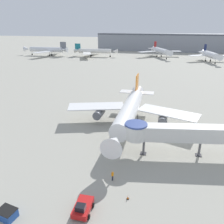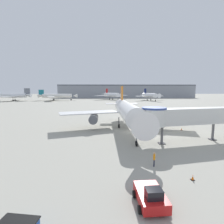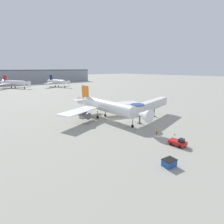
{
  "view_description": "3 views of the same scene",
  "coord_description": "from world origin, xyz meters",
  "px_view_note": "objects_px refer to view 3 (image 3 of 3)",
  "views": [
    {
      "loc": [
        7.52,
        -44.72,
        23.08
      ],
      "look_at": [
        -4.56,
        0.31,
        4.41
      ],
      "focal_mm": 35.0,
      "sensor_mm": 36.0,
      "label": 1
    },
    {
      "loc": [
        -5.32,
        -37.47,
        9.21
      ],
      "look_at": [
        -4.44,
        -1.65,
        4.71
      ],
      "focal_mm": 28.0,
      "sensor_mm": 36.0,
      "label": 2
    },
    {
      "loc": [
        -36.21,
        -42.26,
        16.58
      ],
      "look_at": [
        -4.58,
        -5.2,
        4.45
      ],
      "focal_mm": 28.0,
      "sensor_mm": 36.0,
      "label": 3
    }
  ],
  "objects_px": {
    "service_container_blue": "(169,163)",
    "traffic_cone_apron_front": "(175,134)",
    "jet_bridge": "(149,106)",
    "traffic_cone_starboard_wing": "(133,113)",
    "ground_crew_marshaller": "(157,131)",
    "background_jet_red_tail": "(14,83)",
    "background_jet_navy_tail": "(58,82)",
    "pushback_tug_red": "(178,142)",
    "main_airplane": "(105,106)"
  },
  "relations": [
    {
      "from": "traffic_cone_starboard_wing",
      "to": "pushback_tug_red",
      "type": "bearing_deg",
      "value": -117.54
    },
    {
      "from": "traffic_cone_apron_front",
      "to": "ground_crew_marshaller",
      "type": "relative_size",
      "value": 0.34
    },
    {
      "from": "traffic_cone_starboard_wing",
      "to": "background_jet_navy_tail",
      "type": "height_order",
      "value": "background_jet_navy_tail"
    },
    {
      "from": "traffic_cone_apron_front",
      "to": "background_jet_navy_tail",
      "type": "bearing_deg",
      "value": 78.19
    },
    {
      "from": "traffic_cone_starboard_wing",
      "to": "background_jet_navy_tail",
      "type": "bearing_deg",
      "value": 79.98
    },
    {
      "from": "service_container_blue",
      "to": "background_jet_red_tail",
      "type": "relative_size",
      "value": 0.08
    },
    {
      "from": "jet_bridge",
      "to": "ground_crew_marshaller",
      "type": "bearing_deg",
      "value": -144.72
    },
    {
      "from": "pushback_tug_red",
      "to": "background_jet_red_tail",
      "type": "distance_m",
      "value": 154.79
    },
    {
      "from": "main_airplane",
      "to": "ground_crew_marshaller",
      "type": "distance_m",
      "value": 20.27
    },
    {
      "from": "main_airplane",
      "to": "traffic_cone_apron_front",
      "type": "distance_m",
      "value": 24.01
    },
    {
      "from": "service_container_blue",
      "to": "traffic_cone_starboard_wing",
      "type": "height_order",
      "value": "service_container_blue"
    },
    {
      "from": "jet_bridge",
      "to": "traffic_cone_apron_front",
      "type": "relative_size",
      "value": 35.95
    },
    {
      "from": "traffic_cone_apron_front",
      "to": "traffic_cone_starboard_wing",
      "type": "bearing_deg",
      "value": 69.52
    },
    {
      "from": "main_airplane",
      "to": "background_jet_navy_tail",
      "type": "height_order",
      "value": "background_jet_navy_tail"
    },
    {
      "from": "jet_bridge",
      "to": "background_jet_navy_tail",
      "type": "relative_size",
      "value": 0.8
    },
    {
      "from": "main_airplane",
      "to": "traffic_cone_apron_front",
      "type": "bearing_deg",
      "value": -80.81
    },
    {
      "from": "service_container_blue",
      "to": "background_jet_red_tail",
      "type": "xyz_separation_m",
      "value": [
        9.69,
        158.13,
        4.06
      ]
    },
    {
      "from": "main_airplane",
      "to": "pushback_tug_red",
      "type": "xyz_separation_m",
      "value": [
        -1.03,
        -27.09,
        -3.6
      ]
    },
    {
      "from": "pushback_tug_red",
      "to": "traffic_cone_apron_front",
      "type": "relative_size",
      "value": 6.1
    },
    {
      "from": "main_airplane",
      "to": "background_jet_navy_tail",
      "type": "bearing_deg",
      "value": 72.61
    },
    {
      "from": "jet_bridge",
      "to": "traffic_cone_starboard_wing",
      "type": "xyz_separation_m",
      "value": [
        1.94,
        8.84,
        -4.37
      ]
    },
    {
      "from": "jet_bridge",
      "to": "traffic_cone_apron_front",
      "type": "height_order",
      "value": "jet_bridge"
    },
    {
      "from": "pushback_tug_red",
      "to": "traffic_cone_starboard_wing",
      "type": "distance_m",
      "value": 29.58
    },
    {
      "from": "pushback_tug_red",
      "to": "service_container_blue",
      "type": "relative_size",
      "value": 1.46
    },
    {
      "from": "traffic_cone_starboard_wing",
      "to": "ground_crew_marshaller",
      "type": "height_order",
      "value": "ground_crew_marshaller"
    },
    {
      "from": "ground_crew_marshaller",
      "to": "background_jet_red_tail",
      "type": "height_order",
      "value": "background_jet_red_tail"
    },
    {
      "from": "service_container_blue",
      "to": "traffic_cone_apron_front",
      "type": "bearing_deg",
      "value": 26.81
    },
    {
      "from": "traffic_cone_starboard_wing",
      "to": "traffic_cone_apron_front",
      "type": "distance_m",
      "value": 23.91
    },
    {
      "from": "jet_bridge",
      "to": "service_container_blue",
      "type": "bearing_deg",
      "value": -146.61
    },
    {
      "from": "service_container_blue",
      "to": "ground_crew_marshaller",
      "type": "bearing_deg",
      "value": 43.38
    },
    {
      "from": "background_jet_red_tail",
      "to": "background_jet_navy_tail",
      "type": "relative_size",
      "value": 1.17
    },
    {
      "from": "ground_crew_marshaller",
      "to": "traffic_cone_starboard_wing",
      "type": "bearing_deg",
      "value": 174.47
    },
    {
      "from": "traffic_cone_starboard_wing",
      "to": "background_jet_red_tail",
      "type": "height_order",
      "value": "background_jet_red_tail"
    },
    {
      "from": "main_airplane",
      "to": "traffic_cone_starboard_wing",
      "type": "relative_size",
      "value": 53.69
    },
    {
      "from": "traffic_cone_apron_front",
      "to": "background_jet_red_tail",
      "type": "distance_m",
      "value": 151.05
    },
    {
      "from": "pushback_tug_red",
      "to": "ground_crew_marshaller",
      "type": "xyz_separation_m",
      "value": [
        2.17,
        7.13,
        0.26
      ]
    },
    {
      "from": "service_container_blue",
      "to": "traffic_cone_apron_front",
      "type": "height_order",
      "value": "service_container_blue"
    },
    {
      "from": "main_airplane",
      "to": "background_jet_red_tail",
      "type": "distance_m",
      "value": 127.65
    },
    {
      "from": "service_container_blue",
      "to": "jet_bridge",
      "type": "bearing_deg",
      "value": 45.12
    },
    {
      "from": "main_airplane",
      "to": "background_jet_navy_tail",
      "type": "relative_size",
      "value": 1.21
    },
    {
      "from": "pushback_tug_red",
      "to": "main_airplane",
      "type": "bearing_deg",
      "value": 84.55
    },
    {
      "from": "pushback_tug_red",
      "to": "background_jet_red_tail",
      "type": "height_order",
      "value": "background_jet_red_tail"
    },
    {
      "from": "background_jet_navy_tail",
      "to": "service_container_blue",
      "type": "bearing_deg",
      "value": -121.64
    },
    {
      "from": "jet_bridge",
      "to": "traffic_cone_apron_front",
      "type": "distance_m",
      "value": 15.64
    },
    {
      "from": "traffic_cone_starboard_wing",
      "to": "background_jet_navy_tail",
      "type": "xyz_separation_m",
      "value": [
        20.09,
        113.7,
        4.39
      ]
    },
    {
      "from": "traffic_cone_apron_front",
      "to": "ground_crew_marshaller",
      "type": "bearing_deg",
      "value": 133.43
    },
    {
      "from": "jet_bridge",
      "to": "background_jet_red_tail",
      "type": "bearing_deg",
      "value": 82.85
    },
    {
      "from": "pushback_tug_red",
      "to": "service_container_blue",
      "type": "bearing_deg",
      "value": -162.54
    },
    {
      "from": "pushback_tug_red",
      "to": "background_jet_navy_tail",
      "type": "height_order",
      "value": "background_jet_navy_tail"
    },
    {
      "from": "pushback_tug_red",
      "to": "traffic_cone_apron_front",
      "type": "xyz_separation_m",
      "value": [
        5.3,
        3.82,
        -0.48
      ]
    }
  ]
}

